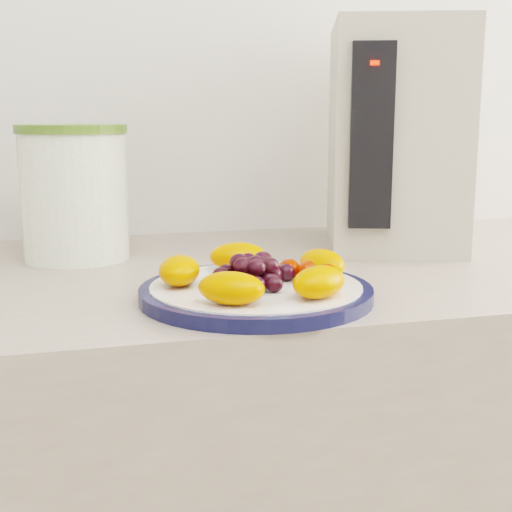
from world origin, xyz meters
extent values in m
cylinder|color=#10143A|center=(-0.11, 1.03, 0.91)|extent=(0.26, 0.26, 0.01)
cylinder|color=white|center=(-0.11, 1.03, 0.91)|extent=(0.24, 0.24, 0.02)
cylinder|color=#4A7022|center=(-0.30, 1.31, 0.99)|extent=(0.17, 0.17, 0.18)
cylinder|color=#4A6B26|center=(-0.30, 1.31, 1.08)|extent=(0.18, 0.18, 0.01)
cube|color=#B6AF9E|center=(0.19, 1.30, 1.07)|extent=(0.27, 0.32, 0.34)
cube|color=black|center=(0.09, 1.19, 1.07)|extent=(0.06, 0.04, 0.25)
cube|color=#FF0C05|center=(0.09, 1.18, 1.17)|extent=(0.01, 0.01, 0.01)
ellipsoid|color=#ED6300|center=(-0.03, 1.04, 0.93)|extent=(0.06, 0.08, 0.03)
ellipsoid|color=#ED6300|center=(-0.11, 1.11, 0.93)|extent=(0.07, 0.05, 0.03)
ellipsoid|color=#ED6300|center=(-0.20, 1.05, 0.93)|extent=(0.06, 0.08, 0.03)
ellipsoid|color=#ED6300|center=(-0.16, 0.95, 0.93)|extent=(0.08, 0.08, 0.03)
ellipsoid|color=#ED6300|center=(-0.06, 0.95, 0.93)|extent=(0.08, 0.08, 0.03)
ellipsoid|color=black|center=(-0.11, 1.03, 0.93)|extent=(0.02, 0.02, 0.02)
ellipsoid|color=black|center=(-0.09, 1.03, 0.93)|extent=(0.02, 0.02, 0.02)
ellipsoid|color=black|center=(-0.10, 1.04, 0.93)|extent=(0.02, 0.02, 0.02)
ellipsoid|color=black|center=(-0.12, 1.04, 0.93)|extent=(0.02, 0.02, 0.02)
ellipsoid|color=black|center=(-0.13, 1.03, 0.93)|extent=(0.02, 0.02, 0.02)
ellipsoid|color=black|center=(-0.12, 1.01, 0.93)|extent=(0.02, 0.02, 0.02)
ellipsoid|color=black|center=(-0.10, 1.01, 0.93)|extent=(0.02, 0.02, 0.02)
ellipsoid|color=black|center=(-0.08, 1.04, 0.93)|extent=(0.02, 0.02, 0.02)
ellipsoid|color=black|center=(-0.09, 1.05, 0.93)|extent=(0.02, 0.02, 0.02)
ellipsoid|color=black|center=(-0.10, 1.06, 0.93)|extent=(0.02, 0.02, 0.02)
ellipsoid|color=black|center=(-0.12, 1.06, 0.93)|extent=(0.02, 0.02, 0.02)
ellipsoid|color=black|center=(-0.14, 1.05, 0.93)|extent=(0.02, 0.02, 0.02)
ellipsoid|color=black|center=(-0.15, 1.04, 0.93)|extent=(0.02, 0.02, 0.02)
ellipsoid|color=black|center=(-0.15, 1.02, 0.93)|extent=(0.02, 0.02, 0.02)
ellipsoid|color=black|center=(-0.14, 1.00, 0.93)|extent=(0.02, 0.02, 0.02)
ellipsoid|color=black|center=(-0.12, 0.99, 0.93)|extent=(0.02, 0.02, 0.02)
ellipsoid|color=black|center=(-0.10, 0.99, 0.93)|extent=(0.02, 0.02, 0.02)
ellipsoid|color=black|center=(-0.11, 1.03, 0.94)|extent=(0.02, 0.02, 0.02)
ellipsoid|color=black|center=(-0.10, 1.04, 0.94)|extent=(0.02, 0.02, 0.02)
ellipsoid|color=black|center=(-0.12, 1.04, 0.94)|extent=(0.02, 0.02, 0.02)
ellipsoid|color=black|center=(-0.13, 1.03, 0.94)|extent=(0.02, 0.02, 0.02)
ellipsoid|color=black|center=(-0.13, 1.02, 0.94)|extent=(0.02, 0.02, 0.02)
ellipsoid|color=black|center=(-0.12, 1.01, 0.94)|extent=(0.02, 0.02, 0.02)
ellipsoid|color=black|center=(-0.10, 1.01, 0.94)|extent=(0.02, 0.02, 0.02)
ellipsoid|color=red|center=(-0.05, 1.03, 0.93)|extent=(0.03, 0.03, 0.02)
ellipsoid|color=red|center=(-0.02, 1.04, 0.93)|extent=(0.04, 0.04, 0.02)
ellipsoid|color=red|center=(-0.04, 1.01, 0.93)|extent=(0.04, 0.04, 0.02)
ellipsoid|color=red|center=(-0.07, 1.04, 0.93)|extent=(0.04, 0.04, 0.02)
camera|label=1|loc=(-0.32, 0.28, 1.11)|focal=50.00mm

